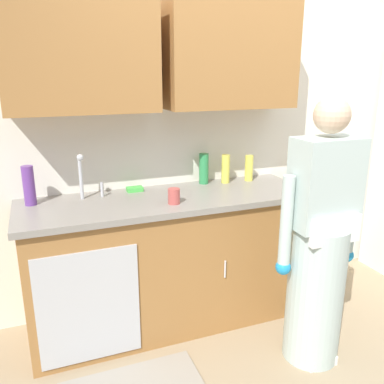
{
  "coord_description": "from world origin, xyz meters",
  "views": [
    {
      "loc": [
        -1.34,
        -1.79,
        1.74
      ],
      "look_at": [
        -0.44,
        0.55,
        1.0
      ],
      "focal_mm": 38.05,
      "sensor_mm": 36.0,
      "label": 1
    }
  ],
  "objects_px": {
    "bottle_cleaner_spray": "(249,168)",
    "sink": "(92,207)",
    "bottle_water_tall": "(204,169)",
    "person_at_sink": "(319,256)",
    "bottle_soap": "(226,169)",
    "bottle_dish_liquid": "(29,186)",
    "sponge": "(135,189)",
    "cup_by_sink": "(174,196)"
  },
  "relations": [
    {
      "from": "bottle_water_tall",
      "to": "bottle_dish_liquid",
      "type": "bearing_deg",
      "value": -176.24
    },
    {
      "from": "sink",
      "to": "bottle_cleaner_spray",
      "type": "distance_m",
      "value": 1.23
    },
    {
      "from": "person_at_sink",
      "to": "sponge",
      "type": "relative_size",
      "value": 14.73
    },
    {
      "from": "bottle_dish_liquid",
      "to": "bottle_water_tall",
      "type": "bearing_deg",
      "value": 3.76
    },
    {
      "from": "bottle_cleaner_spray",
      "to": "bottle_dish_liquid",
      "type": "height_order",
      "value": "bottle_dish_liquid"
    },
    {
      "from": "bottle_water_tall",
      "to": "sponge",
      "type": "relative_size",
      "value": 2.07
    },
    {
      "from": "sink",
      "to": "bottle_cleaner_spray",
      "type": "xyz_separation_m",
      "value": [
        1.21,
        0.17,
        0.11
      ]
    },
    {
      "from": "bottle_soap",
      "to": "sponge",
      "type": "relative_size",
      "value": 1.94
    },
    {
      "from": "person_at_sink",
      "to": "bottle_soap",
      "type": "relative_size",
      "value": 7.59
    },
    {
      "from": "bottle_cleaner_spray",
      "to": "sink",
      "type": "bearing_deg",
      "value": -172.07
    },
    {
      "from": "bottle_soap",
      "to": "cup_by_sink",
      "type": "xyz_separation_m",
      "value": [
        -0.52,
        -0.34,
        -0.06
      ]
    },
    {
      "from": "bottle_soap",
      "to": "person_at_sink",
      "type": "bearing_deg",
      "value": -77.32
    },
    {
      "from": "bottle_water_tall",
      "to": "cup_by_sink",
      "type": "relative_size",
      "value": 2.31
    },
    {
      "from": "bottle_water_tall",
      "to": "sponge",
      "type": "bearing_deg",
      "value": -178.04
    },
    {
      "from": "bottle_soap",
      "to": "bottle_water_tall",
      "type": "bearing_deg",
      "value": 165.88
    },
    {
      "from": "bottle_soap",
      "to": "sink",
      "type": "bearing_deg",
      "value": -170.3
    },
    {
      "from": "person_at_sink",
      "to": "cup_by_sink",
      "type": "height_order",
      "value": "person_at_sink"
    },
    {
      "from": "bottle_dish_liquid",
      "to": "cup_by_sink",
      "type": "distance_m",
      "value": 0.9
    },
    {
      "from": "bottle_soap",
      "to": "bottle_dish_liquid",
      "type": "height_order",
      "value": "bottle_dish_liquid"
    },
    {
      "from": "bottle_water_tall",
      "to": "person_at_sink",
      "type": "bearing_deg",
      "value": -68.77
    },
    {
      "from": "person_at_sink",
      "to": "bottle_soap",
      "type": "distance_m",
      "value": 0.97
    },
    {
      "from": "sink",
      "to": "cup_by_sink",
      "type": "xyz_separation_m",
      "value": [
        0.49,
        -0.17,
        0.06
      ]
    },
    {
      "from": "sink",
      "to": "bottle_dish_liquid",
      "type": "bearing_deg",
      "value": 159.34
    },
    {
      "from": "bottle_soap",
      "to": "bottle_dish_liquid",
      "type": "xyz_separation_m",
      "value": [
        -1.37,
        -0.04,
        0.02
      ]
    },
    {
      "from": "bottle_cleaner_spray",
      "to": "cup_by_sink",
      "type": "bearing_deg",
      "value": -154.93
    },
    {
      "from": "sink",
      "to": "sponge",
      "type": "height_order",
      "value": "sink"
    },
    {
      "from": "person_at_sink",
      "to": "sponge",
      "type": "height_order",
      "value": "person_at_sink"
    },
    {
      "from": "bottle_soap",
      "to": "bottle_water_tall",
      "type": "distance_m",
      "value": 0.16
    },
    {
      "from": "bottle_cleaner_spray",
      "to": "bottle_soap",
      "type": "bearing_deg",
      "value": 178.56
    },
    {
      "from": "bottle_water_tall",
      "to": "bottle_soap",
      "type": "bearing_deg",
      "value": -14.12
    },
    {
      "from": "sink",
      "to": "cup_by_sink",
      "type": "height_order",
      "value": "sink"
    },
    {
      "from": "bottle_water_tall",
      "to": "bottle_dish_liquid",
      "type": "distance_m",
      "value": 1.21
    },
    {
      "from": "bottle_dish_liquid",
      "to": "cup_by_sink",
      "type": "xyz_separation_m",
      "value": [
        0.85,
        -0.3,
        -0.08
      ]
    },
    {
      "from": "bottle_soap",
      "to": "bottle_dish_liquid",
      "type": "relative_size",
      "value": 0.85
    },
    {
      "from": "person_at_sink",
      "to": "cup_by_sink",
      "type": "bearing_deg",
      "value": 143.15
    },
    {
      "from": "person_at_sink",
      "to": "bottle_cleaner_spray",
      "type": "relative_size",
      "value": 8.26
    },
    {
      "from": "bottle_dish_liquid",
      "to": "sponge",
      "type": "distance_m",
      "value": 0.69
    },
    {
      "from": "bottle_soap",
      "to": "cup_by_sink",
      "type": "distance_m",
      "value": 0.63
    },
    {
      "from": "sink",
      "to": "cup_by_sink",
      "type": "distance_m",
      "value": 0.52
    },
    {
      "from": "sink",
      "to": "bottle_cleaner_spray",
      "type": "height_order",
      "value": "sink"
    },
    {
      "from": "bottle_cleaner_spray",
      "to": "cup_by_sink",
      "type": "xyz_separation_m",
      "value": [
        -0.72,
        -0.34,
        -0.05
      ]
    },
    {
      "from": "sink",
      "to": "bottle_cleaner_spray",
      "type": "bearing_deg",
      "value": 7.93
    }
  ]
}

